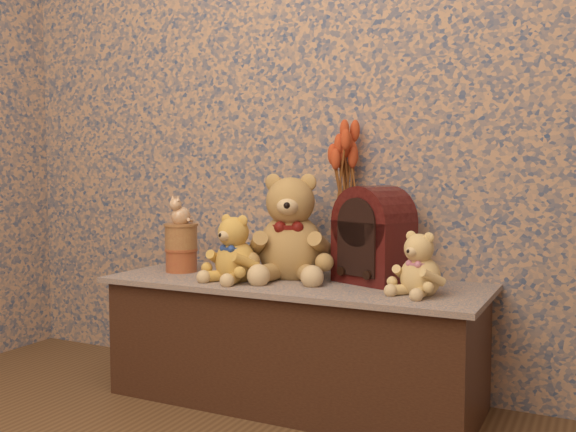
% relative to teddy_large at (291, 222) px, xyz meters
% --- Properties ---
extents(display_shelf, '(1.39, 0.54, 0.45)m').
position_rel_teddy_large_xyz_m(display_shelf, '(0.04, -0.05, -0.43)').
color(display_shelf, '#364E6F').
rests_on(display_shelf, ground).
extents(teddy_large, '(0.44, 0.48, 0.42)m').
position_rel_teddy_large_xyz_m(teddy_large, '(0.00, 0.00, 0.00)').
color(teddy_large, '#A07C3D').
rests_on(teddy_large, display_shelf).
extents(teddy_medium, '(0.26, 0.28, 0.26)m').
position_rel_teddy_large_xyz_m(teddy_medium, '(-0.15, -0.15, -0.08)').
color(teddy_medium, '#B77D33').
rests_on(teddy_medium, display_shelf).
extents(teddy_small, '(0.24, 0.26, 0.22)m').
position_rel_teddy_large_xyz_m(teddy_small, '(0.52, -0.11, -0.10)').
color(teddy_small, tan).
rests_on(teddy_small, display_shelf).
extents(cathedral_radio, '(0.30, 0.26, 0.35)m').
position_rel_teddy_large_xyz_m(cathedral_radio, '(0.31, 0.04, -0.04)').
color(cathedral_radio, '#380A0A').
rests_on(cathedral_radio, display_shelf).
extents(ceramic_vase, '(0.16, 0.16, 0.22)m').
position_rel_teddy_large_xyz_m(ceramic_vase, '(0.18, 0.12, -0.10)').
color(ceramic_vase, tan).
rests_on(ceramic_vase, display_shelf).
extents(dried_stalks, '(0.22, 0.22, 0.41)m').
position_rel_teddy_large_xyz_m(dried_stalks, '(0.18, 0.12, 0.22)').
color(dried_stalks, '#C1421E').
rests_on(dried_stalks, ceramic_vase).
extents(biscuit_tin_lower, '(0.15, 0.15, 0.09)m').
position_rel_teddy_large_xyz_m(biscuit_tin_lower, '(-0.45, -0.06, -0.16)').
color(biscuit_tin_lower, '#BE7737').
rests_on(biscuit_tin_lower, display_shelf).
extents(biscuit_tin_upper, '(0.14, 0.14, 0.10)m').
position_rel_teddy_large_xyz_m(biscuit_tin_upper, '(-0.45, -0.06, -0.07)').
color(biscuit_tin_upper, tan).
rests_on(biscuit_tin_upper, biscuit_tin_lower).
extents(cat_figurine, '(0.10, 0.11, 0.12)m').
position_rel_teddy_large_xyz_m(cat_figurine, '(-0.45, -0.06, 0.04)').
color(cat_figurine, silver).
rests_on(cat_figurine, biscuit_tin_upper).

